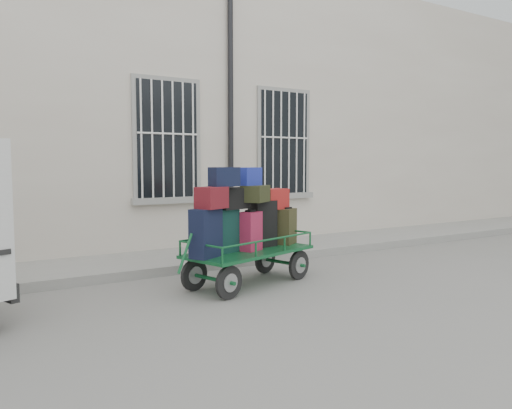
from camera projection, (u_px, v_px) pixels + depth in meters
The scene contains 4 objects.
ground at pixel (269, 285), 7.35m from camera, with size 80.00×80.00×0.00m, color slate.
building at pixel (143, 113), 11.79m from camera, with size 24.00×5.15×6.00m.
sidewalk at pixel (205, 257), 9.22m from camera, with size 24.00×1.70×0.15m, color gray.
luggage_cart at pixel (245, 226), 7.29m from camera, with size 2.39×1.45×1.74m.
Camera 1 is at (-3.94, -6.07, 1.78)m, focal length 35.00 mm.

